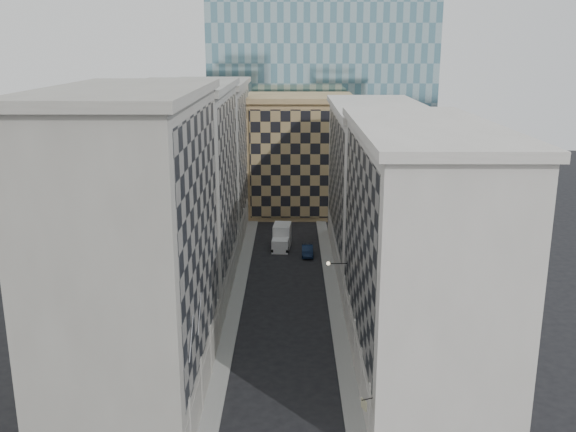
{
  "coord_description": "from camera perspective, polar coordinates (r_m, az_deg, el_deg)",
  "views": [
    {
      "loc": [
        0.62,
        -34.25,
        26.6
      ],
      "look_at": [
        0.37,
        14.58,
        13.45
      ],
      "focal_mm": 40.0,
      "sensor_mm": 36.0,
      "label": 1
    }
  ],
  "objects": [
    {
      "name": "bldg_right_b",
      "position": [
        78.74,
        7.78,
        2.64
      ],
      "size": [
        10.8,
        28.8,
        19.7
      ],
      "color": "beige",
      "rests_on": "ground"
    },
    {
      "name": "church_tower",
      "position": [
        116.25,
        -0.02,
        15.24
      ],
      "size": [
        7.2,
        7.2,
        51.5
      ],
      "color": "#2D2923",
      "rests_on": "ground"
    },
    {
      "name": "flagpoles_left",
      "position": [
        44.81,
        -8.22,
        -9.62
      ],
      "size": [
        0.1,
        6.33,
        2.33
      ],
      "color": "gray",
      "rests_on": "ground"
    },
    {
      "name": "sidewalk_east",
      "position": [
        69.66,
        4.11,
        -7.35
      ],
      "size": [
        1.5,
        100.0,
        0.15
      ],
      "primitive_type": "cube",
      "color": "gray",
      "rests_on": "ground"
    },
    {
      "name": "bldg_left_a",
      "position": [
        48.97,
        -13.33,
        -2.91
      ],
      "size": [
        10.8,
        22.8,
        23.7
      ],
      "color": "gray",
      "rests_on": "ground"
    },
    {
      "name": "dark_car",
      "position": [
        83.22,
        1.74,
        -3.08
      ],
      "size": [
        1.48,
        4.17,
        1.37
      ],
      "primitive_type": "imported",
      "rotation": [
        0.0,
        0.0,
        -0.01
      ],
      "color": "#0D1A32",
      "rests_on": "ground"
    },
    {
      "name": "bldg_left_c",
      "position": [
        91.36,
        -6.98,
        5.01
      ],
      "size": [
        10.8,
        22.8,
        21.7
      ],
      "color": "gray",
      "rests_on": "ground"
    },
    {
      "name": "tan_block",
      "position": [
        103.59,
        1.05,
        5.53
      ],
      "size": [
        16.8,
        14.8,
        18.8
      ],
      "color": "#9F8454",
      "rests_on": "ground"
    },
    {
      "name": "shop_sign",
      "position": [
        43.92,
        6.79,
        -16.27
      ],
      "size": [
        0.77,
        0.68,
        0.79
      ],
      "rotation": [
        0.0,
        0.0,
        0.38
      ],
      "color": "black",
      "rests_on": "ground"
    },
    {
      "name": "bldg_right_a",
      "position": [
        52.87,
        11.48,
        -3.17
      ],
      "size": [
        10.8,
        26.8,
        20.7
      ],
      "color": "beige",
      "rests_on": "ground"
    },
    {
      "name": "box_truck",
      "position": [
        86.26,
        -0.57,
        -1.97
      ],
      "size": [
        2.68,
        5.7,
        3.04
      ],
      "rotation": [
        0.0,
        0.0,
        -0.08
      ],
      "color": "silver",
      "rests_on": "ground"
    },
    {
      "name": "sidewalk_west",
      "position": [
        69.76,
        -4.6,
        -7.33
      ],
      "size": [
        1.5,
        100.0,
        0.15
      ],
      "primitive_type": "cube",
      "color": "gray",
      "rests_on": "ground"
    },
    {
      "name": "bracket_lamp",
      "position": [
        61.83,
        3.77,
        -4.23
      ],
      "size": [
        1.98,
        0.36,
        0.36
      ],
      "color": "black",
      "rests_on": "ground"
    },
    {
      "name": "bldg_left_b",
      "position": [
        69.91,
        -9.2,
        2.25
      ],
      "size": [
        10.8,
        22.8,
        22.7
      ],
      "color": "gray",
      "rests_on": "ground"
    }
  ]
}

